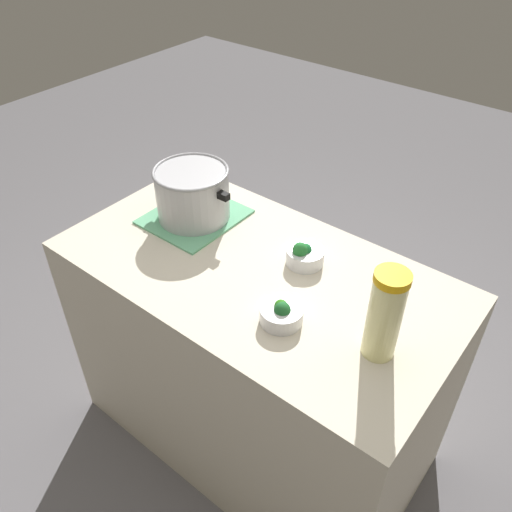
{
  "coord_description": "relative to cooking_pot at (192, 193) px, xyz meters",
  "views": [
    {
      "loc": [
        0.8,
        -1.01,
        1.97
      ],
      "look_at": [
        0.0,
        0.0,
        0.94
      ],
      "focal_mm": 36.98,
      "sensor_mm": 36.0,
      "label": 1
    }
  ],
  "objects": [
    {
      "name": "counter_slab",
      "position": [
        0.35,
        -0.08,
        -0.55
      ],
      "size": [
        1.3,
        0.7,
        0.89
      ],
      "primitive_type": "cube",
      "color": "beige",
      "rests_on": "ground_plane"
    },
    {
      "name": "dish_cloth",
      "position": [
        -0.0,
        0.0,
        -0.1
      ],
      "size": [
        0.3,
        0.33,
        0.01
      ],
      "primitive_type": "cube",
      "color": "#6BBC8B",
      "rests_on": "counter_slab"
    },
    {
      "name": "cooking_pot",
      "position": [
        0.0,
        0.0,
        0.0
      ],
      "size": [
        0.33,
        0.26,
        0.19
      ],
      "color": "#B7B7BC",
      "rests_on": "dish_cloth"
    },
    {
      "name": "broccoli_bowl_center",
      "position": [
        0.46,
        0.03,
        -0.07
      ],
      "size": [
        0.12,
        0.12,
        0.09
      ],
      "color": "silver",
      "rests_on": "counter_slab"
    },
    {
      "name": "broccoli_bowl_front",
      "position": [
        0.55,
        -0.22,
        -0.08
      ],
      "size": [
        0.12,
        0.12,
        0.07
      ],
      "color": "silver",
      "rests_on": "counter_slab"
    },
    {
      "name": "lemonade_pitcher",
      "position": [
        0.82,
        -0.15,
        0.03
      ],
      "size": [
        0.09,
        0.09,
        0.27
      ],
      "color": "#EBE699",
      "rests_on": "counter_slab"
    },
    {
      "name": "ground_plane",
      "position": [
        0.35,
        -0.08,
        -0.99
      ],
      "size": [
        8.0,
        8.0,
        0.0
      ],
      "primitive_type": "plane",
      "color": "slate"
    }
  ]
}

